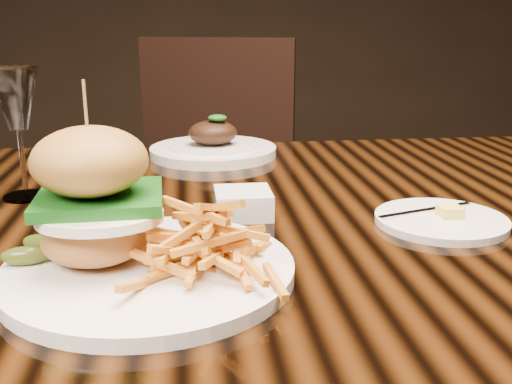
{
  "coord_description": "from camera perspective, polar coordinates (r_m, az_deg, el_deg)",
  "views": [
    {
      "loc": [
        -0.14,
        -0.8,
        1.01
      ],
      "look_at": [
        -0.06,
        -0.13,
        0.81
      ],
      "focal_mm": 42.0,
      "sensor_mm": 36.0,
      "label": 1
    }
  ],
  "objects": [
    {
      "name": "ramekin",
      "position": [
        0.8,
        -1.24,
        -1.07
      ],
      "size": [
        0.1,
        0.1,
        0.03
      ],
      "primitive_type": "cube",
      "rotation": [
        0.0,
        0.0,
        0.36
      ],
      "color": "white",
      "rests_on": "dining_table"
    },
    {
      "name": "chair_far",
      "position": [
        1.75,
        -4.32,
        0.74
      ],
      "size": [
        0.57,
        0.57,
        0.95
      ],
      "rotation": [
        0.0,
        0.0,
        -0.27
      ],
      "color": "black",
      "rests_on": "ground"
    },
    {
      "name": "wine_glass",
      "position": [
        0.92,
        -21.88,
        7.84
      ],
      "size": [
        0.07,
        0.07,
        0.19
      ],
      "color": "white",
      "rests_on": "dining_table"
    },
    {
      "name": "far_dish",
      "position": [
        1.16,
        -4.1,
        4.22
      ],
      "size": [
        0.24,
        0.24,
        0.08
      ],
      "rotation": [
        0.0,
        0.0,
        0.39
      ],
      "color": "white",
      "rests_on": "dining_table"
    },
    {
      "name": "dining_table",
      "position": [
        0.88,
        2.95,
        -6.12
      ],
      "size": [
        1.6,
        0.9,
        0.75
      ],
      "color": "black",
      "rests_on": "ground"
    },
    {
      "name": "burger_plate",
      "position": [
        0.62,
        -10.92,
        -3.48
      ],
      "size": [
        0.3,
        0.3,
        0.2
      ],
      "rotation": [
        0.0,
        0.0,
        -0.17
      ],
      "color": "white",
      "rests_on": "dining_table"
    },
    {
      "name": "side_saucer",
      "position": [
        0.81,
        17.21,
        -2.55
      ],
      "size": [
        0.17,
        0.17,
        0.02
      ],
      "rotation": [
        0.0,
        0.0,
        -0.22
      ],
      "color": "white",
      "rests_on": "dining_table"
    }
  ]
}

